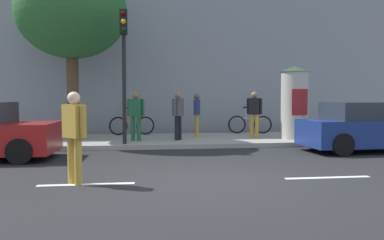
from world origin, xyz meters
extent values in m
plane|color=#232326|center=(0.00, 0.00, 0.00)|extent=(80.00, 80.00, 0.00)
cube|color=#9E9B93|center=(0.00, 7.00, 0.07)|extent=(36.00, 4.00, 0.15)
cube|color=silver|center=(-2.40, 0.00, 0.00)|extent=(1.80, 0.16, 0.01)
cube|color=silver|center=(2.40, 0.00, 0.00)|extent=(1.80, 0.16, 0.01)
cube|color=gray|center=(0.00, 12.00, 4.36)|extent=(36.00, 5.00, 8.72)
cylinder|color=black|center=(-1.80, 5.35, 1.85)|extent=(0.12, 0.12, 3.41)
cube|color=black|center=(-1.80, 5.17, 3.93)|extent=(0.24, 0.24, 0.75)
sphere|color=#390605|center=(-1.80, 5.04, 4.17)|extent=(0.16, 0.16, 0.16)
sphere|color=#F2A519|center=(-1.80, 5.04, 3.93)|extent=(0.16, 0.16, 0.16)
sphere|color=#07330F|center=(-1.80, 5.04, 3.69)|extent=(0.16, 0.16, 0.16)
cylinder|color=#B2ADA3|center=(4.16, 6.26, 1.34)|extent=(0.94, 0.94, 2.38)
cone|color=#334C33|center=(4.16, 6.26, 2.63)|extent=(1.04, 1.04, 0.20)
cube|color=maroon|center=(4.16, 5.77, 1.46)|extent=(0.57, 0.02, 0.90)
cylinder|color=#4C3826|center=(-3.60, 7.09, 1.56)|extent=(0.41, 0.41, 2.82)
ellipsoid|color=#28602D|center=(-3.60, 7.09, 4.59)|extent=(3.81, 3.81, 3.24)
cylinder|color=#B78C33|center=(-2.69, 0.15, 0.44)|extent=(0.14, 0.14, 0.88)
cylinder|color=#B78C33|center=(-2.54, -0.02, 0.44)|extent=(0.14, 0.14, 0.88)
cube|color=#B78C33|center=(-2.61, 0.07, 1.19)|extent=(0.48, 0.50, 0.62)
cylinder|color=#B78C33|center=(-2.79, 0.27, 1.19)|extent=(0.09, 0.09, 0.59)
cylinder|color=#B78C33|center=(-2.43, -0.14, 1.19)|extent=(0.09, 0.09, 0.59)
sphere|color=beige|center=(-2.61, 0.07, 1.62)|extent=(0.24, 0.24, 0.24)
cylinder|color=#1E5938|center=(-1.34, 6.23, 0.57)|extent=(0.14, 0.14, 0.83)
cylinder|color=#1E5938|center=(-1.54, 6.29, 0.57)|extent=(0.14, 0.14, 0.83)
cube|color=#1E5938|center=(-1.44, 6.26, 1.28)|extent=(0.47, 0.35, 0.59)
cylinder|color=#1E5938|center=(-1.19, 6.19, 1.28)|extent=(0.09, 0.09, 0.56)
cylinder|color=#1E5938|center=(-1.68, 6.33, 1.28)|extent=(0.09, 0.09, 0.56)
sphere|color=#8C664C|center=(-1.44, 6.26, 1.69)|extent=(0.23, 0.23, 0.23)
cylinder|color=#B78C33|center=(2.75, 6.80, 0.57)|extent=(0.14, 0.14, 0.85)
cylinder|color=#B78C33|center=(2.92, 6.71, 0.57)|extent=(0.14, 0.14, 0.85)
cube|color=black|center=(2.84, 6.75, 1.30)|extent=(0.45, 0.39, 0.60)
cylinder|color=black|center=(2.63, 6.86, 1.30)|extent=(0.09, 0.09, 0.57)
cylinder|color=black|center=(3.05, 6.64, 1.30)|extent=(0.09, 0.09, 0.57)
sphere|color=#8C664C|center=(2.84, 6.75, 1.71)|extent=(0.23, 0.23, 0.23)
cylinder|color=#B78C33|center=(0.84, 7.51, 0.56)|extent=(0.14, 0.14, 0.82)
cylinder|color=#B78C33|center=(0.87, 7.74, 0.56)|extent=(0.14, 0.14, 0.82)
cube|color=navy|center=(0.86, 7.63, 1.25)|extent=(0.29, 0.49, 0.58)
cylinder|color=navy|center=(0.82, 7.35, 1.25)|extent=(0.09, 0.09, 0.55)
cylinder|color=navy|center=(0.89, 7.90, 1.25)|extent=(0.09, 0.09, 0.55)
sphere|color=brown|center=(0.86, 7.63, 1.65)|extent=(0.22, 0.22, 0.22)
cylinder|color=black|center=(-0.05, 6.23, 0.57)|extent=(0.14, 0.14, 0.83)
cylinder|color=black|center=(0.07, 6.42, 0.57)|extent=(0.14, 0.14, 0.83)
cube|color=#4C4C51|center=(0.01, 6.32, 1.28)|extent=(0.44, 0.51, 0.59)
cylinder|color=#4C4C51|center=(-0.14, 6.09, 1.28)|extent=(0.09, 0.09, 0.56)
cylinder|color=#4C4C51|center=(0.15, 6.56, 1.28)|extent=(0.09, 0.09, 0.56)
sphere|color=#8C664C|center=(0.01, 6.32, 1.69)|extent=(0.23, 0.23, 0.23)
torus|color=black|center=(-2.10, 8.42, 0.51)|extent=(0.72, 0.14, 0.72)
torus|color=black|center=(-1.05, 8.54, 0.51)|extent=(0.72, 0.14, 0.72)
cylinder|color=#D85919|center=(-1.58, 8.48, 0.76)|extent=(0.94, 0.15, 0.04)
cylinder|color=#D85919|center=(-1.73, 8.46, 0.96)|extent=(0.04, 0.04, 0.45)
cylinder|color=#D85919|center=(-1.16, 8.53, 0.96)|extent=(0.04, 0.04, 0.50)
cube|color=black|center=(-1.73, 8.46, 1.21)|extent=(0.25, 0.13, 0.06)
torus|color=black|center=(2.65, 8.57, 0.51)|extent=(0.72, 0.20, 0.72)
torus|color=black|center=(3.68, 8.36, 0.51)|extent=(0.72, 0.20, 0.72)
cylinder|color=silver|center=(3.16, 8.47, 0.76)|extent=(0.94, 0.22, 0.04)
cylinder|color=silver|center=(3.01, 8.50, 0.96)|extent=(0.04, 0.04, 0.45)
cylinder|color=silver|center=(3.58, 8.38, 0.96)|extent=(0.04, 0.04, 0.50)
cube|color=black|center=(3.01, 8.50, 1.21)|extent=(0.25, 0.14, 0.06)
cylinder|color=black|center=(-4.26, 2.61, 0.32)|extent=(0.65, 0.25, 0.64)
cylinder|color=black|center=(-4.18, 4.38, 0.32)|extent=(0.65, 0.25, 0.64)
cube|color=navy|center=(5.69, 3.71, 0.57)|extent=(4.45, 1.93, 0.78)
cube|color=#262D38|center=(5.47, 3.70, 1.22)|extent=(2.52, 1.67, 0.53)
cylinder|color=black|center=(4.20, 2.83, 0.32)|extent=(0.65, 0.25, 0.64)
cylinder|color=black|center=(4.12, 4.46, 0.32)|extent=(0.65, 0.25, 0.64)
camera|label=1|loc=(-1.51, -7.98, 1.65)|focal=39.20mm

